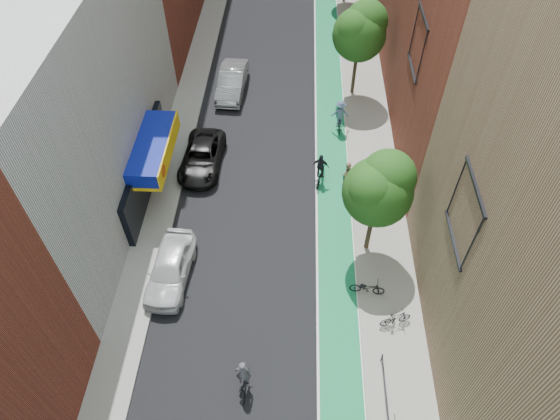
# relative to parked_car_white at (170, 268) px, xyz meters

# --- Properties ---
(bike_lane) EXTENTS (2.00, 68.00, 0.01)m
(bike_lane) POSITION_rel_parked_car_white_xyz_m (8.39, 18.25, -0.79)
(bike_lane) COLOR #167D42
(bike_lane) RESTS_ON ground
(sidewalk_left) EXTENTS (2.00, 68.00, 0.15)m
(sidewalk_left) POSITION_rel_parked_car_white_xyz_m (-1.61, 18.25, -0.72)
(sidewalk_left) COLOR gray
(sidewalk_left) RESTS_ON ground
(sidewalk_right) EXTENTS (3.00, 68.00, 0.15)m
(sidewalk_right) POSITION_rel_parked_car_white_xyz_m (10.89, 18.25, -0.72)
(sidewalk_right) COLOR gray
(sidewalk_right) RESTS_ON ground
(building_left_white) EXTENTS (8.00, 20.00, 12.00)m
(building_left_white) POSITION_rel_parked_car_white_xyz_m (-6.61, 6.25, 5.20)
(building_left_white) COLOR silver
(building_left_white) RESTS_ON ground
(tree_near) EXTENTS (3.40, 3.36, 6.42)m
(tree_near) POSITION_rel_parked_car_white_xyz_m (10.04, 2.27, 3.86)
(tree_near) COLOR #332619
(tree_near) RESTS_ON ground
(tree_mid) EXTENTS (3.55, 3.53, 6.74)m
(tree_mid) POSITION_rel_parked_car_white_xyz_m (10.04, 16.27, 4.09)
(tree_mid) COLOR #332619
(tree_mid) RESTS_ON ground
(parked_car_white) EXTENTS (2.18, 4.80, 1.60)m
(parked_car_white) POSITION_rel_parked_car_white_xyz_m (0.00, 0.00, 0.00)
(parked_car_white) COLOR silver
(parked_car_white) RESTS_ON ground
(parked_car_black) EXTENTS (2.53, 5.12, 1.39)m
(parked_car_black) POSITION_rel_parked_car_white_xyz_m (0.37, 8.32, -0.10)
(parked_car_black) COLOR black
(parked_car_black) RESTS_ON ground
(parked_car_silver) EXTENTS (1.98, 5.09, 1.65)m
(parked_car_silver) POSITION_rel_parked_car_white_xyz_m (1.39, 16.16, 0.03)
(parked_car_silver) COLOR #919599
(parked_car_silver) RESTS_ON ground
(cyclist_lead) EXTENTS (0.66, 1.72, 2.11)m
(cyclist_lead) POSITION_rel_parked_car_white_xyz_m (4.18, -5.50, -0.08)
(cyclist_lead) COLOR black
(cyclist_lead) RESTS_ON ground
(cyclist_lane_near) EXTENTS (0.82, 1.63, 1.91)m
(cyclist_lane_near) POSITION_rel_parked_car_white_xyz_m (9.09, 6.74, 0.01)
(cyclist_lane_near) COLOR black
(cyclist_lane_near) RESTS_ON ground
(cyclist_lane_mid) EXTENTS (1.06, 1.93, 2.00)m
(cyclist_lane_mid) POSITION_rel_parked_car_white_xyz_m (7.59, 7.26, -0.07)
(cyclist_lane_mid) COLOR black
(cyclist_lane_mid) RESTS_ON ground
(cyclist_lane_far) EXTENTS (1.18, 1.61, 2.16)m
(cyclist_lane_far) POSITION_rel_parked_car_white_xyz_m (8.91, 12.24, 0.20)
(cyclist_lane_far) COLOR black
(cyclist_lane_far) RESTS_ON ground
(parked_bike_mid) EXTENTS (1.61, 0.86, 0.93)m
(parked_bike_mid) POSITION_rel_parked_car_white_xyz_m (10.99, -2.25, -0.18)
(parked_bike_mid) COLOR black
(parked_bike_mid) RESTS_ON sidewalk_right
(parked_bike_far) EXTENTS (1.78, 0.77, 0.91)m
(parked_bike_far) POSITION_rel_parked_car_white_xyz_m (9.79, -0.60, -0.20)
(parked_bike_far) COLOR black
(parked_bike_far) RESTS_ON sidewalk_right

